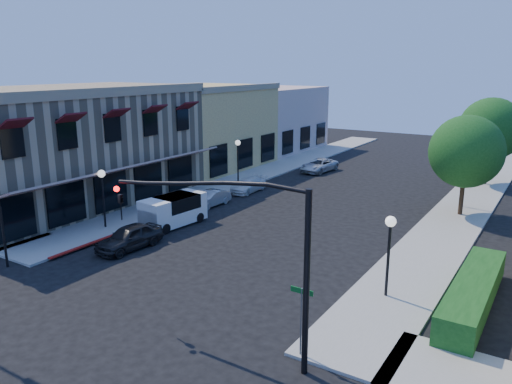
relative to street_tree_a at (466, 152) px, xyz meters
The scene contains 22 objects.
ground 24.06m from the street_tree_a, 111.80° to the right, with size 120.00×120.00×0.00m, color black.
sidewalk_left 18.71m from the street_tree_a, 164.10° to the left, with size 3.50×50.00×0.12m, color gray.
sidewalk_right 6.49m from the street_tree_a, 90.57° to the left, with size 3.50×50.00×0.12m, color gray.
curb_red_strip 21.45m from the street_tree_a, 138.28° to the right, with size 0.25×10.00×0.06m, color maroon.
corner_brick_building 26.63m from the street_tree_a, 155.60° to the right, with size 11.77×18.20×8.10m.
yellow_stucco_building 24.63m from the street_tree_a, behind, with size 10.00×12.00×7.60m, color tan.
pink_stucco_building 29.10m from the street_tree_a, 146.64° to the left, with size 10.00×12.00×7.00m, color beige.
hedge 13.96m from the street_tree_a, 77.42° to the right, with size 1.40×8.00×1.10m, color #154A16.
street_tree_a is the anchor object (origin of this frame).
street_tree_b 10.01m from the street_tree_a, 90.00° to the left, with size 4.94×4.94×7.02m.
signal_mast_arm 20.71m from the street_tree_a, 98.17° to the right, with size 8.01×0.39×6.00m.
secondary_signal 26.64m from the street_tree_a, 129.21° to the right, with size 0.28×0.42×3.32m.
street_name_sign 20.00m from the street_tree_a, 93.76° to the right, with size 0.80×0.06×2.50m.
lamppost_left_near 22.30m from the street_tree_a, 141.02° to the right, with size 0.44×0.44×3.57m.
lamppost_left_far 17.36m from the street_tree_a, behind, with size 0.44×0.44×3.57m.
lamppost_right_near 14.08m from the street_tree_a, 91.23° to the right, with size 0.44×0.44×3.57m.
lamppost_right_far 2.49m from the street_tree_a, 98.53° to the left, with size 0.44×0.44×3.57m.
white_van 18.54m from the street_tree_a, 141.52° to the right, with size 2.16×4.23×1.80m.
parked_car_a 21.00m from the street_tree_a, 131.08° to the right, with size 1.53×3.81×1.30m, color black.
parked_car_b 16.84m from the street_tree_a, 155.88° to the right, with size 1.14×3.26×1.07m, color #A8ABAD.
parked_car_c 15.57m from the street_tree_a, behind, with size 1.47×3.62×1.05m, color silver.
parked_car_d 16.01m from the street_tree_a, 150.69° to the left, with size 1.95×4.24×1.18m, color silver.
Camera 1 is at (14.12, -11.04, 9.45)m, focal length 35.00 mm.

